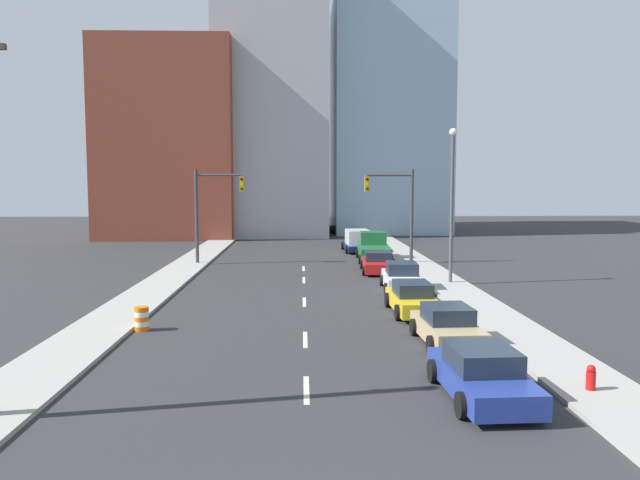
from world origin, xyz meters
TOP-DOWN VIEW (x-y plane):
  - sidewalk_left at (-8.10, 44.70)m, footprint 2.62×89.39m
  - sidewalk_right at (8.10, 44.70)m, footprint 2.62×89.39m
  - lane_stripe_at_9m at (0.00, 9.10)m, footprint 0.16×2.40m
  - lane_stripe_at_15m at (0.00, 14.73)m, footprint 0.16×2.40m
  - lane_stripe_at_22m at (0.00, 22.05)m, footprint 0.16×2.40m
  - lane_stripe_at_29m at (0.00, 28.93)m, footprint 0.16×2.40m
  - lane_stripe_at_34m at (0.00, 33.93)m, footprint 0.16×2.40m
  - building_brick_left at (-14.05, 61.74)m, footprint 14.00×16.00m
  - building_office_center at (-3.28, 65.74)m, footprint 12.00×20.00m
  - building_glass_right at (10.18, 69.74)m, footprint 13.00×20.00m
  - traffic_signal_left at (-6.67, 36.38)m, footprint 3.52×0.35m
  - traffic_signal_right at (6.87, 36.38)m, footprint 3.52×0.35m
  - traffic_barrel at (-6.44, 16.34)m, footprint 0.56×0.56m
  - street_lamp at (8.39, 27.08)m, footprint 0.44×0.44m
  - fire_hydrant at (7.82, 8.46)m, footprint 0.26×0.26m
  - sedan_blue at (4.74, 8.28)m, footprint 2.31×4.64m
  - sedan_tan at (5.14, 13.99)m, footprint 2.22×4.30m
  - sedan_yellow at (4.81, 19.28)m, footprint 2.06×4.62m
  - sedan_white at (5.29, 25.30)m, footprint 2.26×4.61m
  - sedan_red at (4.84, 32.09)m, footprint 2.36×4.87m
  - pickup_truck_green at (5.27, 38.29)m, footprint 2.64×6.12m
  - box_truck_navy at (4.60, 44.28)m, footprint 2.51×5.40m
  - sedan_teal at (5.28, 51.35)m, footprint 2.14×4.27m

SIDE VIEW (x-z plane):
  - lane_stripe_at_9m at x=0.00m, z-range 0.00..0.01m
  - lane_stripe_at_15m at x=0.00m, z-range 0.00..0.01m
  - lane_stripe_at_22m at x=0.00m, z-range 0.00..0.01m
  - lane_stripe_at_29m at x=0.00m, z-range 0.00..0.01m
  - lane_stripe_at_34m at x=0.00m, z-range 0.00..0.01m
  - sidewalk_left at x=-8.10m, z-range 0.00..0.14m
  - sidewalk_right at x=8.10m, z-range 0.00..0.14m
  - fire_hydrant at x=7.82m, z-range 0.00..0.83m
  - traffic_barrel at x=-6.44m, z-range 0.00..0.95m
  - sedan_red at x=4.84m, z-range -0.06..1.31m
  - sedan_teal at x=5.28m, z-range -0.05..1.31m
  - sedan_tan at x=5.14m, z-range -0.06..1.34m
  - sedan_blue at x=4.74m, z-range -0.05..1.35m
  - sedan_yellow at x=4.81m, z-range -0.06..1.36m
  - sedan_white at x=5.29m, z-range -0.07..1.45m
  - pickup_truck_green at x=5.27m, z-range -0.20..1.91m
  - box_truck_navy at x=4.60m, z-range -0.04..1.81m
  - traffic_signal_left at x=-6.67m, z-range 0.90..7.65m
  - traffic_signal_right at x=6.87m, z-range 0.90..7.65m
  - street_lamp at x=8.39m, z-range 0.67..9.53m
  - building_brick_left at x=-14.05m, z-range 0.00..20.35m
  - building_glass_right at x=10.18m, z-range 0.00..27.55m
  - building_office_center at x=-3.28m, z-range 0.00..30.73m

